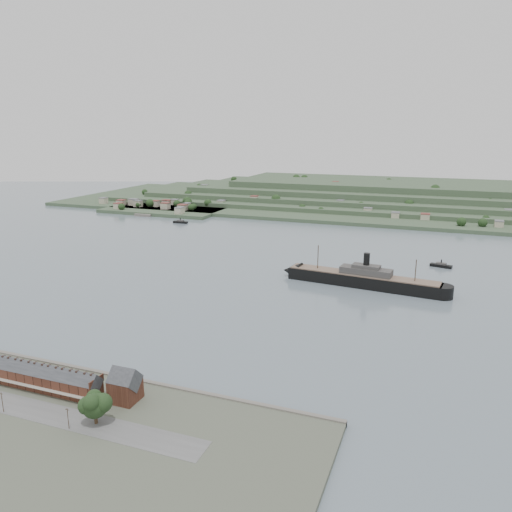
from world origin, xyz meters
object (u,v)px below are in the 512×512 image
(terrace_row, at_px, (41,377))
(fig_tree, at_px, (95,405))
(gabled_building, at_px, (125,386))
(steamship, at_px, (358,278))

(terrace_row, xyz_separation_m, fig_tree, (37.08, -13.25, 2.85))
(gabled_building, bearing_deg, terrace_row, -173.88)
(terrace_row, bearing_deg, fig_tree, -19.66)
(terrace_row, xyz_separation_m, gabled_building, (37.50, 4.02, 1.34))
(gabled_building, xyz_separation_m, fig_tree, (-0.42, -17.27, 1.50))
(terrace_row, height_order, fig_tree, fig_tree)
(steamship, xyz_separation_m, fig_tree, (-58.76, -200.30, 4.53))
(terrace_row, relative_size, fig_tree, 4.42)
(gabled_building, bearing_deg, fig_tree, -91.39)
(terrace_row, height_order, steamship, steamship)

